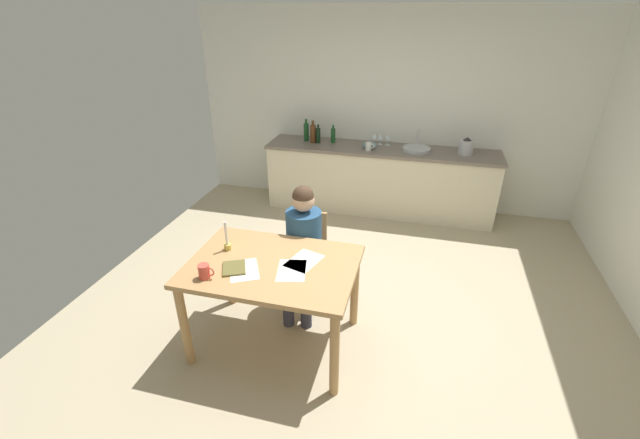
{
  "coord_description": "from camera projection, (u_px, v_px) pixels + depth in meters",
  "views": [
    {
      "loc": [
        0.55,
        -3.08,
        2.55
      ],
      "look_at": [
        -0.29,
        0.13,
        0.85
      ],
      "focal_mm": 23.29,
      "sensor_mm": 36.0,
      "label": 1
    }
  ],
  "objects": [
    {
      "name": "paper_envelope",
      "position": [
        244.0,
        270.0,
        3.12
      ],
      "size": [
        0.32,
        0.36,
        0.0
      ],
      "primitive_type": "cube",
      "rotation": [
        0.0,
        0.0,
        0.49
      ],
      "color": "white",
      "rests_on": "dining_table"
    },
    {
      "name": "chair_at_table",
      "position": [
        306.0,
        253.0,
        3.93
      ],
      "size": [
        0.44,
        0.44,
        0.85
      ],
      "color": "tan",
      "rests_on": "ground"
    },
    {
      "name": "kitchen_counter",
      "position": [
        379.0,
        180.0,
        5.67
      ],
      "size": [
        3.05,
        0.64,
        0.9
      ],
      "color": "beige",
      "rests_on": "ground"
    },
    {
      "name": "coffee_mug",
      "position": [
        204.0,
        271.0,
        3.01
      ],
      "size": [
        0.13,
        0.08,
        0.11
      ],
      "color": "#D84C3F",
      "rests_on": "dining_table"
    },
    {
      "name": "book_magazine",
      "position": [
        234.0,
        268.0,
        3.13
      ],
      "size": [
        0.24,
        0.25,
        0.02
      ],
      "primitive_type": "cube",
      "rotation": [
        0.0,
        0.0,
        0.44
      ],
      "color": "brown",
      "rests_on": "dining_table"
    },
    {
      "name": "wine_glass_back_left",
      "position": [
        374.0,
        136.0,
        5.57
      ],
      "size": [
        0.07,
        0.07,
        0.15
      ],
      "color": "silver",
      "rests_on": "kitchen_counter"
    },
    {
      "name": "dining_table",
      "position": [
        273.0,
        276.0,
        3.25
      ],
      "size": [
        1.3,
        0.92,
        0.79
      ],
      "color": "tan",
      "rests_on": "ground"
    },
    {
      "name": "ground_plane",
      "position": [
        346.0,
        310.0,
        3.95
      ],
      "size": [
        5.2,
        5.2,
        0.04
      ],
      "primitive_type": "cube",
      "color": "tan"
    },
    {
      "name": "wall_back",
      "position": [
        387.0,
        111.0,
        5.59
      ],
      "size": [
        5.2,
        0.12,
        2.6
      ],
      "primitive_type": "cube",
      "color": "silver",
      "rests_on": "ground"
    },
    {
      "name": "teacup_on_counter",
      "position": [
        369.0,
        146.0,
        5.34
      ],
      "size": [
        0.12,
        0.08,
        0.1
      ],
      "color": "white",
      "rests_on": "kitchen_counter"
    },
    {
      "name": "mixing_bowl",
      "position": [
        370.0,
        145.0,
        5.43
      ],
      "size": [
        0.18,
        0.18,
        0.08
      ],
      "primitive_type": "ellipsoid",
      "color": "#668C99",
      "rests_on": "kitchen_counter"
    },
    {
      "name": "bottle_sauce",
      "position": [
        333.0,
        135.0,
        5.63
      ],
      "size": [
        0.06,
        0.06,
        0.24
      ],
      "color": "#194C23",
      "rests_on": "kitchen_counter"
    },
    {
      "name": "wine_glass_by_kettle",
      "position": [
        380.0,
        136.0,
        5.55
      ],
      "size": [
        0.07,
        0.07,
        0.15
      ],
      "color": "silver",
      "rests_on": "kitchen_counter"
    },
    {
      "name": "wine_glass_near_sink",
      "position": [
        388.0,
        137.0,
        5.53
      ],
      "size": [
        0.07,
        0.07,
        0.15
      ],
      "color": "silver",
      "rests_on": "kitchen_counter"
    },
    {
      "name": "bottle_vinegar",
      "position": [
        313.0,
        133.0,
        5.62
      ],
      "size": [
        0.08,
        0.08,
        0.3
      ],
      "color": "#593319",
      "rests_on": "kitchen_counter"
    },
    {
      "name": "paper_letter",
      "position": [
        292.0,
        270.0,
        3.12
      ],
      "size": [
        0.27,
        0.33,
        0.0
      ],
      "primitive_type": "cube",
      "rotation": [
        0.0,
        0.0,
        0.22
      ],
      "color": "white",
      "rests_on": "dining_table"
    },
    {
      "name": "bottle_oil",
      "position": [
        306.0,
        131.0,
        5.71
      ],
      "size": [
        0.07,
        0.07,
        0.3
      ],
      "color": "#194C23",
      "rests_on": "kitchen_counter"
    },
    {
      "name": "stovetop_kettle",
      "position": [
        466.0,
        147.0,
        5.18
      ],
      "size": [
        0.18,
        0.18,
        0.22
      ],
      "color": "#B7BABF",
      "rests_on": "kitchen_counter"
    },
    {
      "name": "person_seated",
      "position": [
        303.0,
        242.0,
        3.71
      ],
      "size": [
        0.36,
        0.61,
        1.19
      ],
      "color": "navy",
      "rests_on": "ground"
    },
    {
      "name": "bottle_wine_red",
      "position": [
        318.0,
        135.0,
        5.62
      ],
      "size": [
        0.06,
        0.06,
        0.25
      ],
      "color": "black",
      "rests_on": "kitchen_counter"
    },
    {
      "name": "sink_unit",
      "position": [
        416.0,
        149.0,
        5.35
      ],
      "size": [
        0.36,
        0.36,
        0.24
      ],
      "color": "#B2B7BC",
      "rests_on": "kitchen_counter"
    },
    {
      "name": "candlestick",
      "position": [
        227.0,
        242.0,
        3.36
      ],
      "size": [
        0.06,
        0.06,
        0.25
      ],
      "color": "gold",
      "rests_on": "dining_table"
    },
    {
      "name": "paper_bill",
      "position": [
        304.0,
        261.0,
        3.24
      ],
      "size": [
        0.29,
        0.34,
        0.0
      ],
      "primitive_type": "cube",
      "rotation": [
        0.0,
        0.0,
        -0.3
      ],
      "color": "white",
      "rests_on": "dining_table"
    }
  ]
}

